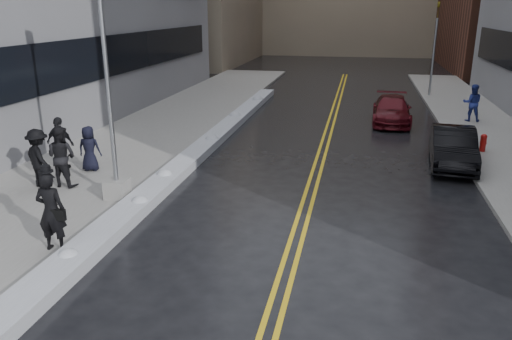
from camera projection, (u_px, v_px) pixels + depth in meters
The scene contains 17 objects.
ground at pixel (199, 240), 13.12m from camera, with size 160.00×160.00×0.00m, color black.
sidewalk_west at pixel (148, 135), 23.51m from camera, with size 5.50×50.00×0.15m, color gray.
sidewalk_east at pixel (508, 154), 20.46m from camera, with size 4.00×50.00×0.15m, color gray.
lane_line_left at pixel (321, 146), 21.96m from camera, with size 0.12×50.00×0.01m, color gold.
lane_line_right at pixel (327, 146), 21.90m from camera, with size 0.12×50.00×0.01m, color gold.
snow_ridge at pixel (202, 148), 20.98m from camera, with size 0.90×30.00×0.34m, color silver.
lamppost at pixel (111, 123), 14.83m from camera, with size 0.65×0.65×7.62m.
fire_hydrant at pixel (483, 142), 20.50m from camera, with size 0.26×0.26×0.73m.
traffic_signal at pixel (434, 46), 32.73m from camera, with size 0.16×0.20×6.00m.
pedestrian_fedora at pixel (51, 211), 11.98m from camera, with size 0.73×0.48×2.00m, color black.
pedestrian_b at pixel (62, 156), 16.33m from camera, with size 0.99×0.77×2.04m, color black.
pedestrian_c at pixel (89, 149), 17.96m from camera, with size 0.80×0.52×1.64m, color black.
pedestrian_d at pixel (60, 143), 18.11m from camera, with size 1.13×0.47×1.93m, color black.
pedestrian_e at pixel (39, 158), 16.25m from camera, with size 1.26×0.73×1.96m, color black.
pedestrian_east at pixel (472, 103), 25.80m from camera, with size 0.93×0.72×1.91m, color navy.
car_black at pixel (453, 147), 18.98m from camera, with size 1.55×4.46×1.47m, color black.
car_maroon at pixel (392, 110), 26.13m from camera, with size 1.92×4.73×1.37m, color #480B12.
Camera 1 is at (3.89, -11.34, 5.83)m, focal length 35.00 mm.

